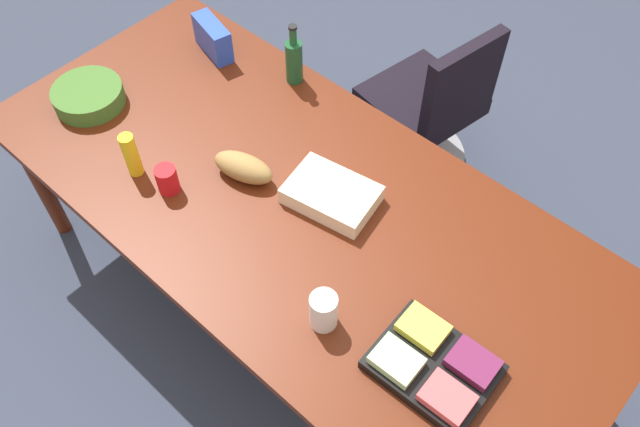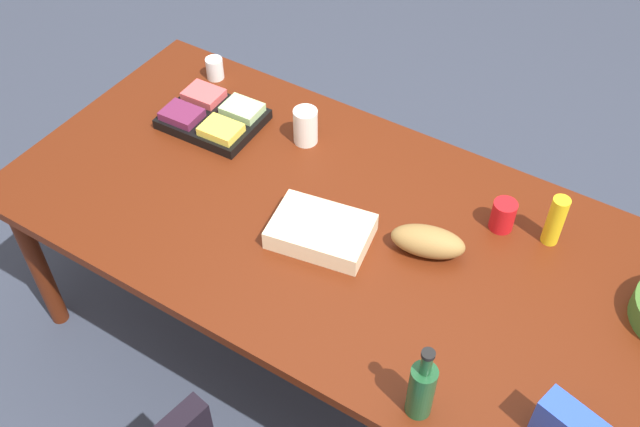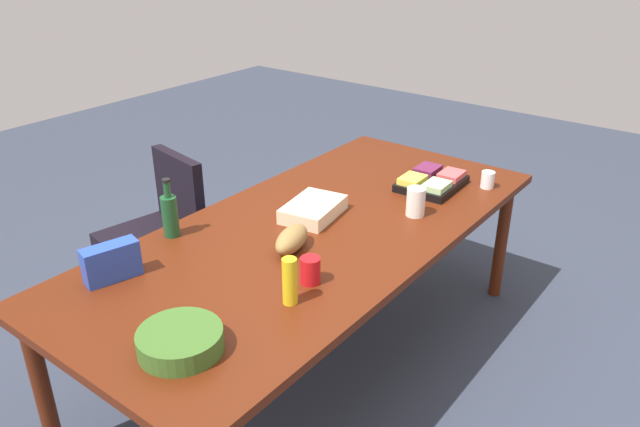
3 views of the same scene
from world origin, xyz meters
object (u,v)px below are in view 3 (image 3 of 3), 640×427
at_px(fruit_platter, 432,181).
at_px(office_chair, 159,251).
at_px(conference_table, 315,240).
at_px(wine_bottle, 170,214).
at_px(chip_bag_blue, 111,262).
at_px(bread_loaf, 292,239).
at_px(mayo_jar, 416,202).
at_px(salad_bowl, 180,341).
at_px(red_solo_cup, 310,270).
at_px(paper_cup, 488,180).
at_px(mustard_bottle, 290,281).
at_px(sheet_cake, 313,209).

bearing_deg(fruit_platter, office_chair, 125.27).
height_order(conference_table, wine_bottle, wine_bottle).
height_order(office_chair, chip_bag_blue, chip_bag_blue).
distance_m(bread_loaf, mayo_jar, 0.68).
relative_size(salad_bowl, mayo_jar, 2.04).
height_order(chip_bag_blue, red_solo_cup, chip_bag_blue).
xyz_separation_m(conference_table, mayo_jar, (0.41, -0.30, 0.13)).
bearing_deg(paper_cup, fruit_platter, 125.94).
height_order(fruit_platter, mustard_bottle, mustard_bottle).
bearing_deg(red_solo_cup, office_chair, 78.64).
distance_m(office_chair, red_solo_cup, 1.43).
height_order(conference_table, fruit_platter, fruit_platter).
bearing_deg(red_solo_cup, fruit_platter, 3.88).
relative_size(mayo_jar, paper_cup, 1.57).
bearing_deg(conference_table, mayo_jar, -36.27).
distance_m(fruit_platter, mustard_bottle, 1.31).
xyz_separation_m(office_chair, chip_bag_blue, (-0.72, -0.68, 0.50)).
height_order(conference_table, salad_bowl, salad_bowl).
relative_size(office_chair, mayo_jar, 6.31).
bearing_deg(salad_bowl, red_solo_cup, -7.56).
relative_size(office_chair, salad_bowl, 3.10).
bearing_deg(fruit_platter, bread_loaf, 171.21).
height_order(fruit_platter, wine_bottle, wine_bottle).
relative_size(chip_bag_blue, paper_cup, 2.44).
bearing_deg(mayo_jar, fruit_platter, 15.88).
height_order(office_chair, wine_bottle, wine_bottle).
bearing_deg(sheet_cake, wine_bottle, 144.99).
bearing_deg(wine_bottle, mayo_jar, -41.97).
bearing_deg(bread_loaf, red_solo_cup, -125.01).
xyz_separation_m(salad_bowl, paper_cup, (1.91, -0.24, 0.01)).
bearing_deg(bread_loaf, conference_table, 11.81).
xyz_separation_m(chip_bag_blue, salad_bowl, (-0.14, -0.56, -0.04)).
height_order(wine_bottle, mayo_jar, wine_bottle).
height_order(bread_loaf, sheet_cake, bread_loaf).
bearing_deg(bread_loaf, office_chair, 84.54).
distance_m(bread_loaf, chip_bag_blue, 0.74).
height_order(conference_table, red_solo_cup, red_solo_cup).
relative_size(conference_table, fruit_platter, 6.77).
bearing_deg(mayo_jar, office_chair, 111.25).
relative_size(fruit_platter, chip_bag_blue, 1.68).
xyz_separation_m(bread_loaf, mayo_jar, (0.63, -0.25, 0.02)).
bearing_deg(bread_loaf, salad_bowl, -168.76).
relative_size(wine_bottle, mayo_jar, 1.96).
xyz_separation_m(salad_bowl, mayo_jar, (1.38, -0.10, 0.03)).
bearing_deg(conference_table, salad_bowl, -168.64).
height_order(office_chair, paper_cup, office_chair).
relative_size(conference_table, wine_bottle, 9.08).
bearing_deg(red_solo_cup, paper_cup, -6.98).
xyz_separation_m(office_chair, red_solo_cup, (-0.27, -1.32, 0.48)).
xyz_separation_m(wine_bottle, mustard_bottle, (-0.09, -0.77, -0.01)).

